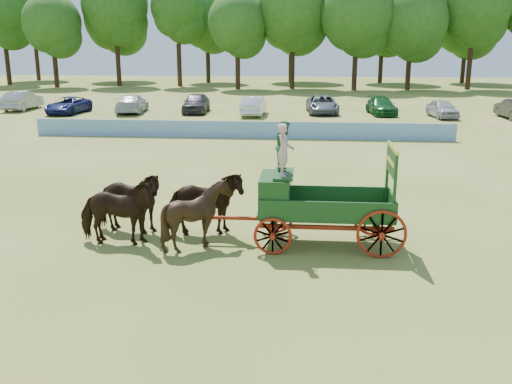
# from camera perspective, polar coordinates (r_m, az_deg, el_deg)

# --- Properties ---
(ground) EXTENTS (160.00, 160.00, 0.00)m
(ground) POSITION_cam_1_polar(r_m,az_deg,el_deg) (17.95, -5.13, -4.18)
(ground) COLOR #A29549
(ground) RESTS_ON ground
(horse_lead_left) EXTENTS (2.38, 1.11, 1.99)m
(horse_lead_left) POSITION_cam_1_polar(r_m,az_deg,el_deg) (17.13, -13.78, -2.00)
(horse_lead_left) COLOR black
(horse_lead_left) RESTS_ON ground
(horse_lead_right) EXTENTS (2.49, 1.39, 1.99)m
(horse_lead_right) POSITION_cam_1_polar(r_m,az_deg,el_deg) (18.13, -12.68, -1.00)
(horse_lead_right) COLOR black
(horse_lead_right) RESTS_ON ground
(horse_wheel_left) EXTENTS (1.95, 1.77, 2.00)m
(horse_wheel_left) POSITION_cam_1_polar(r_m,az_deg,el_deg) (16.51, -5.87, -2.26)
(horse_wheel_left) COLOR black
(horse_wheel_left) RESTS_ON ground
(horse_wheel_right) EXTENTS (2.54, 1.57, 1.99)m
(horse_wheel_right) POSITION_cam_1_polar(r_m,az_deg,el_deg) (17.55, -5.19, -1.21)
(horse_wheel_right) COLOR black
(horse_wheel_right) RESTS_ON ground
(farm_dray) EXTENTS (6.00, 2.00, 3.63)m
(farm_dray) POSITION_cam_1_polar(r_m,az_deg,el_deg) (16.61, 4.60, -0.04)
(farm_dray) COLOR #A02510
(farm_dray) RESTS_ON ground
(sponsor_banner) EXTENTS (26.00, 0.08, 1.05)m
(sponsor_banner) POSITION_cam_1_polar(r_m,az_deg,el_deg) (35.33, -1.58, 6.25)
(sponsor_banner) COLOR #2060B1
(sponsor_banner) RESTS_ON ground
(parked_cars) EXTENTS (56.93, 7.30, 1.65)m
(parked_cars) POSITION_cam_1_polar(r_m,az_deg,el_deg) (46.89, 3.75, 8.66)
(parked_cars) COLOR silver
(parked_cars) RESTS_ON ground
(treeline) EXTENTS (89.06, 23.39, 15.09)m
(treeline) POSITION_cam_1_polar(r_m,az_deg,el_deg) (77.77, 0.27, 17.46)
(treeline) COLOR #382314
(treeline) RESTS_ON ground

